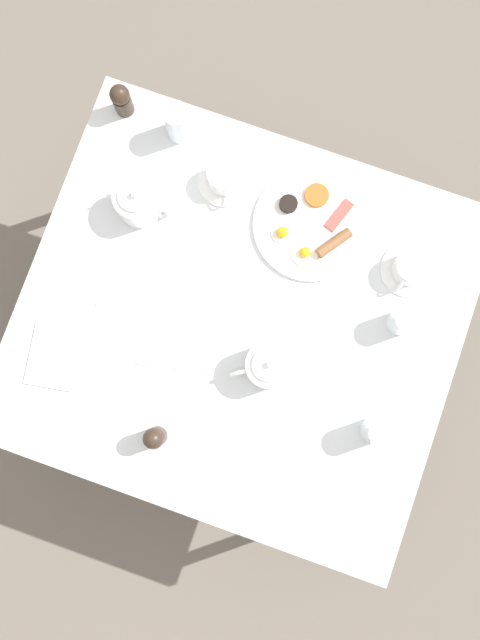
% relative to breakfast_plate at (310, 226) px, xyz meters
% --- Properties ---
extents(ground_plane, '(8.00, 8.00, 0.00)m').
position_rel_breakfast_plate_xyz_m(ground_plane, '(0.30, -0.09, -0.72)').
color(ground_plane, '#70665B').
extents(table, '(1.01, 1.12, 0.71)m').
position_rel_breakfast_plate_xyz_m(table, '(0.30, -0.09, -0.07)').
color(table, silver).
rests_on(table, ground_plane).
extents(breakfast_plate, '(0.30, 0.30, 0.04)m').
position_rel_breakfast_plate_xyz_m(breakfast_plate, '(0.00, 0.00, 0.00)').
color(breakfast_plate, white).
rests_on(breakfast_plate, table).
extents(teapot_near, '(0.12, 0.20, 0.12)m').
position_rel_breakfast_plate_xyz_m(teapot_near, '(0.10, -0.44, 0.04)').
color(teapot_near, white).
rests_on(teapot_near, table).
extents(teapot_far, '(0.12, 0.17, 0.12)m').
position_rel_breakfast_plate_xyz_m(teapot_far, '(0.38, 0.01, 0.04)').
color(teapot_far, white).
rests_on(teapot_far, table).
extents(teacup_with_saucer_left, '(0.14, 0.14, 0.07)m').
position_rel_breakfast_plate_xyz_m(teacup_with_saucer_left, '(0.03, 0.28, 0.02)').
color(teacup_with_saucer_left, white).
rests_on(teacup_with_saucer_left, table).
extents(teacup_with_saucer_right, '(0.14, 0.14, 0.07)m').
position_rel_breakfast_plate_xyz_m(teacup_with_saucer_right, '(-0.04, -0.25, 0.02)').
color(teacup_with_saucer_right, white).
rests_on(teacup_with_saucer_right, table).
extents(water_glass_tall, '(0.07, 0.07, 0.11)m').
position_rel_breakfast_plate_xyz_m(water_glass_tall, '(0.45, 0.32, 0.05)').
color(water_glass_tall, white).
rests_on(water_glass_tall, table).
extents(water_glass_short, '(0.07, 0.07, 0.12)m').
position_rel_breakfast_plate_xyz_m(water_glass_short, '(-0.13, -0.41, 0.05)').
color(water_glass_short, white).
rests_on(water_glass_short, table).
extents(wine_glass_spare, '(0.07, 0.07, 0.10)m').
position_rel_breakfast_plate_xyz_m(wine_glass_spare, '(0.17, 0.30, 0.04)').
color(wine_glass_spare, white).
rests_on(wine_glass_spare, table).
extents(pepper_grinder, '(0.05, 0.05, 0.11)m').
position_rel_breakfast_plate_xyz_m(pepper_grinder, '(0.64, -0.19, 0.05)').
color(pepper_grinder, '#38281E').
rests_on(pepper_grinder, table).
extents(salt_grinder, '(0.05, 0.05, 0.11)m').
position_rel_breakfast_plate_xyz_m(salt_grinder, '(-0.14, -0.57, 0.05)').
color(salt_grinder, '#38281E').
rests_on(salt_grinder, table).
extents(napkin_folded, '(0.18, 0.15, 0.01)m').
position_rel_breakfast_plate_xyz_m(napkin_folded, '(0.54, -0.51, -0.00)').
color(napkin_folded, white).
rests_on(napkin_folded, table).
extents(fork_by_plate, '(0.14, 0.11, 0.00)m').
position_rel_breakfast_plate_xyz_m(fork_by_plate, '(0.32, -0.40, -0.01)').
color(fork_by_plate, silver).
rests_on(fork_by_plate, table).
extents(knife_by_plate, '(0.05, 0.20, 0.00)m').
position_rel_breakfast_plate_xyz_m(knife_by_plate, '(0.46, -0.21, -0.01)').
color(knife_by_plate, silver).
rests_on(knife_by_plate, table).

